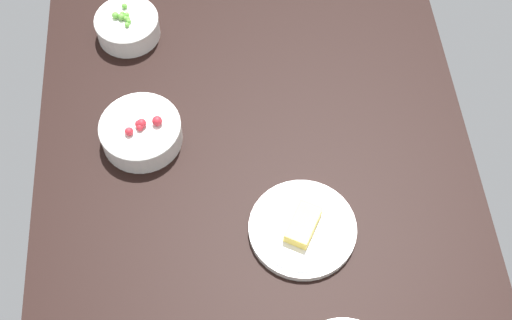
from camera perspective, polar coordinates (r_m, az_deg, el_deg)
dining_table at (r=139.76cm, az=-0.00°, el=-0.84°), size 151.06×87.47×4.00cm
plate_cheese at (r=130.64cm, az=3.84°, el=-5.59°), size 20.25×20.25×4.03cm
bowl_peas at (r=158.39cm, az=-10.49°, el=10.76°), size 14.09×14.09×6.43cm
bowl_berries at (r=140.73cm, az=-9.40°, el=2.30°), size 16.39×16.39×6.89cm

